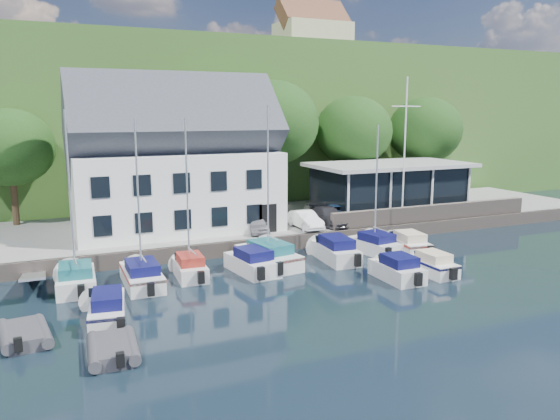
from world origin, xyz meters
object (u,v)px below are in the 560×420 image
at_px(boat_r1_7, 408,242).
at_px(boat_r2_0, 107,306).
at_px(car_blue, 340,213).
at_px(boat_r2_4, 431,262).
at_px(car_white, 305,220).
at_px(boat_r1_4, 268,189).
at_px(boat_r1_2, 188,205).
at_px(car_dgrey, 328,216).
at_px(boat_r1_1, 139,208).
at_px(boat_r1_5, 334,248).
at_px(boat_r2_3, 397,267).
at_px(boat_r1_3, 252,260).
at_px(car_silver, 257,224).
at_px(boat_r1_0, 71,208).
at_px(flagpole, 405,150).
at_px(dinghy_0, 24,332).
at_px(boat_r1_6, 376,189).
at_px(dinghy_1, 113,347).
at_px(harbor_building, 175,168).
at_px(club_pavilion, 389,187).

relative_size(boat_r1_7, boat_r2_0, 0.93).
distance_m(car_blue, boat_r2_4, 11.29).
xyz_separation_m(car_white, boat_r1_4, (-4.85, -4.73, 3.10)).
bearing_deg(boat_r2_0, boat_r1_4, 35.89).
height_order(boat_r1_2, boat_r1_4, boat_r1_4).
xyz_separation_m(car_dgrey, boat_r1_1, (-14.82, -6.07, 2.62)).
relative_size(car_dgrey, car_blue, 1.13).
height_order(boat_r1_5, boat_r2_3, boat_r1_5).
xyz_separation_m(boat_r1_3, boat_r2_4, (9.48, -4.43, -0.08)).
height_order(car_silver, car_blue, car_blue).
bearing_deg(car_dgrey, boat_r1_0, -161.84).
bearing_deg(boat_r1_4, car_silver, 67.71).
distance_m(boat_r1_5, boat_r1_7, 5.48).
bearing_deg(boat_r1_0, boat_r2_3, -14.75).
xyz_separation_m(flagpole, boat_r1_0, (-24.15, -4.47, -2.02)).
bearing_deg(car_white, boat_r1_0, -162.28).
height_order(car_dgrey, dinghy_0, car_dgrey).
bearing_deg(boat_r1_6, flagpole, 29.14).
distance_m(car_blue, boat_r1_4, 10.68).
xyz_separation_m(boat_r1_1, boat_r1_3, (6.36, -0.15, -3.52)).
height_order(dinghy_0, dinghy_1, dinghy_0).
relative_size(harbor_building, car_white, 3.75).
relative_size(boat_r2_3, boat_r2_4, 1.00).
height_order(club_pavilion, car_dgrey, club_pavilion).
xyz_separation_m(car_blue, boat_r1_6, (-0.70, -5.86, 2.64)).
xyz_separation_m(car_dgrey, boat_r1_0, (-18.14, -5.42, 2.78)).
xyz_separation_m(boat_r1_7, boat_r2_3, (-4.28, -4.75, 0.01)).
xyz_separation_m(harbor_building, car_blue, (12.06, -2.65, -3.68)).
distance_m(car_dgrey, flagpole, 7.74).
bearing_deg(boat_r2_0, flagpole, 30.60).
height_order(car_blue, boat_r2_3, car_blue).
bearing_deg(boat_r1_0, boat_r1_5, 1.83).
bearing_deg(boat_r1_3, flagpole, 12.50).
bearing_deg(flagpole, car_white, 177.05).
xyz_separation_m(boat_r1_7, boat_r2_0, (-19.91, -4.59, -0.01)).
relative_size(car_dgrey, boat_r1_4, 0.47).
bearing_deg(boat_r2_3, harbor_building, 124.36).
bearing_deg(boat_r2_4, boat_r1_3, 155.13).
distance_m(car_blue, boat_r1_3, 11.99).
bearing_deg(boat_r2_4, boat_r1_6, 94.01).
bearing_deg(boat_r2_0, boat_r1_7, 20.91).
height_order(boat_r1_7, boat_r2_0, boat_r1_7).
bearing_deg(car_white, car_dgrey, 14.23).
bearing_deg(boat_r1_7, flagpole, 65.60).
bearing_deg(boat_r2_3, boat_r1_3, 147.89).
relative_size(boat_r1_2, boat_r1_3, 1.49).
height_order(car_blue, boat_r1_0, boat_r1_0).
relative_size(club_pavilion, boat_r2_0, 2.28).
bearing_deg(car_white, dinghy_1, -136.77).
relative_size(boat_r2_0, boat_r2_3, 1.18).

